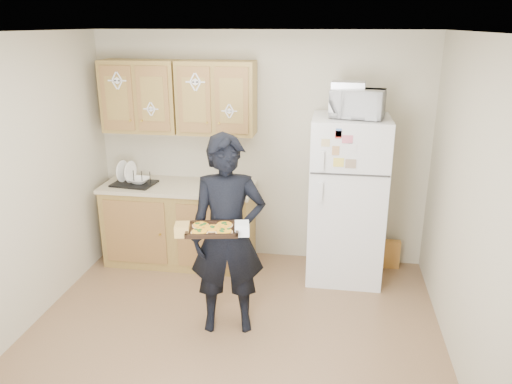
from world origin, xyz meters
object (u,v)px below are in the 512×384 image
refrigerator (347,200)px  microwave (357,104)px  person (228,236)px  baking_tray (212,230)px  dish_rack (134,177)px

refrigerator → microwave: size_ratio=3.47×
person → microwave: bearing=34.7°
person → baking_tray: size_ratio=4.33×
person → microwave: (1.04, 1.08, 0.97)m
baking_tray → refrigerator: bearing=42.1°
baking_tray → microwave: (1.10, 1.37, 0.79)m
baking_tray → microwave: size_ratio=0.82×
person → dish_rack: size_ratio=3.97×
person → microwave: size_ratio=3.54×
microwave → person: bearing=-122.5°
baking_tray → microwave: microwave is taller
person → dish_rack: (-1.28, 1.13, 0.12)m
microwave → dish_rack: bearing=-169.6°
refrigerator → person: size_ratio=0.98×
refrigerator → person: bearing=-131.6°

